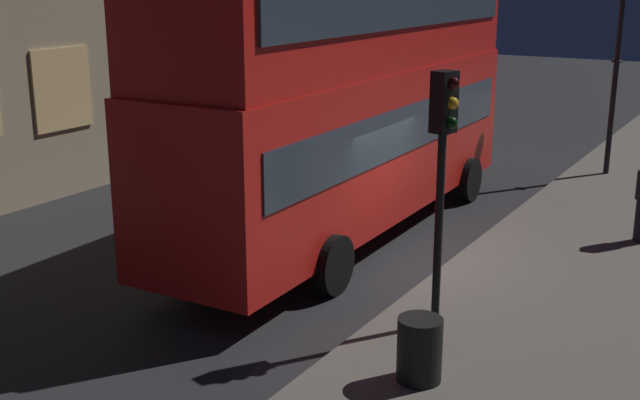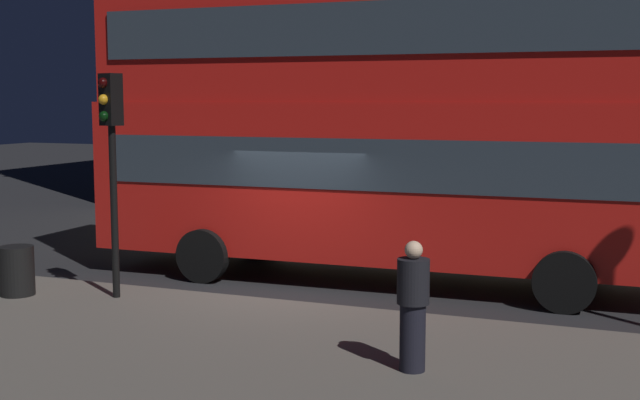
% 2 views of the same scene
% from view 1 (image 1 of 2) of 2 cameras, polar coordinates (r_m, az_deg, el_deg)
% --- Properties ---
extents(ground_plane, '(80.00, 80.00, 0.00)m').
position_cam_1_polar(ground_plane, '(14.84, 5.58, -4.41)').
color(ground_plane, '#232326').
extents(double_decker_bus, '(10.82, 2.94, 5.65)m').
position_cam_1_polar(double_decker_bus, '(15.64, 2.18, 8.55)').
color(double_decker_bus, red).
rests_on(double_decker_bus, ground).
extents(traffic_light_near_kerb, '(0.38, 0.40, 3.73)m').
position_cam_1_polar(traffic_light_near_kerb, '(11.21, 8.77, 3.81)').
color(traffic_light_near_kerb, black).
rests_on(traffic_light_near_kerb, sidewalk_slab).
extents(street_lamp, '(0.45, 0.45, 5.56)m').
position_cam_1_polar(street_lamp, '(21.61, 20.66, 11.76)').
color(street_lamp, black).
rests_on(street_lamp, sidewalk_slab).
extents(litter_bin, '(0.58, 0.58, 0.84)m').
position_cam_1_polar(litter_bin, '(10.33, 7.12, -10.53)').
color(litter_bin, black).
rests_on(litter_bin, sidewalk_slab).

